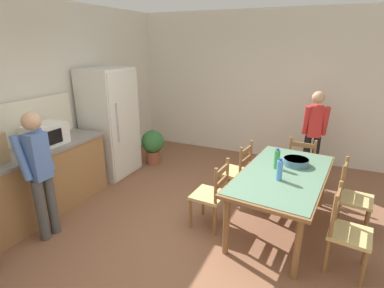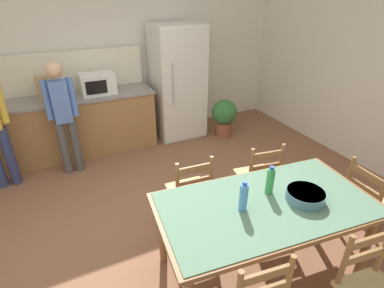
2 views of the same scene
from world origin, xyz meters
name	(u,v)px [view 1 (image 1 of 2)]	position (x,y,z in m)	size (l,w,h in m)	color
ground_plane	(197,238)	(0.00, 0.00, 0.00)	(8.32, 8.32, 0.00)	brown
wall_back	(27,104)	(0.00, 2.66, 1.45)	(6.52, 0.12, 2.90)	silver
wall_right	(262,86)	(3.26, 0.00, 1.45)	(0.12, 5.20, 2.90)	silver
kitchen_counter	(3,198)	(-0.86, 2.23, 0.47)	(3.06, 0.66, 0.94)	#9E7042
refrigerator	(110,123)	(1.18, 2.19, 0.94)	(0.81, 0.73, 1.89)	silver
microwave	(46,135)	(-0.13, 2.21, 1.09)	(0.50, 0.39, 0.30)	white
dining_table	(283,179)	(0.67, -0.88, 0.69)	(1.95, 1.16, 0.77)	brown
bottle_near_centre	(280,170)	(0.44, -0.85, 0.89)	(0.07, 0.07, 0.27)	#4C8ED6
bottle_off_centre	(277,159)	(0.77, -0.77, 0.89)	(0.07, 0.07, 0.27)	green
serving_bowl	(296,161)	(0.98, -0.98, 0.82)	(0.32, 0.32, 0.09)	slate
chair_side_far_left	(212,195)	(0.34, -0.06, 0.44)	(0.45, 0.43, 0.91)	olive
chair_side_near_left	(346,232)	(0.17, -1.60, 0.44)	(0.47, 0.45, 0.91)	olive
chair_side_near_right	(352,198)	(1.00, -1.69, 0.44)	(0.47, 0.45, 0.91)	olive
chair_head_end	(301,164)	(1.88, -1.00, 0.44)	(0.42, 0.44, 0.91)	olive
chair_side_far_right	(237,172)	(1.16, -0.15, 0.44)	(0.48, 0.46, 0.91)	olive
person_at_counter	(39,170)	(-0.70, 1.69, 0.89)	(0.40, 0.27, 1.58)	#4C4C4C
person_by_table	(314,131)	(2.44, -1.11, 0.86)	(0.30, 0.41, 1.53)	black
potted_plant	(153,145)	(1.87, 1.76, 0.39)	(0.44, 0.44, 0.67)	brown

